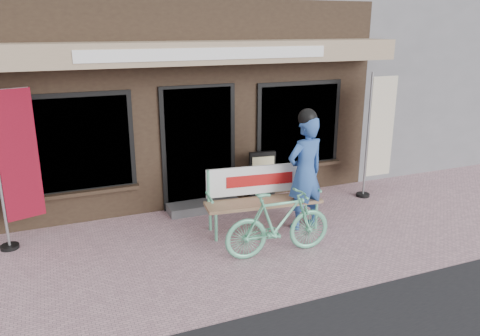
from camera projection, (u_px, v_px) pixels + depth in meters
name	position (u px, v px, depth m)	size (l,w,h in m)	color
ground	(242.00, 252.00, 6.83)	(70.00, 70.00, 0.00)	#C496A0
storefront	(156.00, 34.00, 10.34)	(7.00, 6.77, 6.00)	black
neighbor_right_near	(434.00, 38.00, 13.97)	(10.00, 7.00, 5.60)	slate
bench	(262.00, 193.00, 7.49)	(1.90, 0.68, 1.01)	#62C094
person	(305.00, 171.00, 7.40)	(0.74, 0.55, 1.96)	#2E56A1
bicycle	(278.00, 223.00, 6.62)	(0.45, 1.60, 0.96)	#62C094
nobori_red	(16.00, 165.00, 6.71)	(0.71, 0.36, 2.41)	gray
nobori_cream	(378.00, 134.00, 8.77)	(0.69, 0.26, 2.37)	gray
menu_stand	(262.00, 177.00, 8.60)	(0.49, 0.16, 0.97)	black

